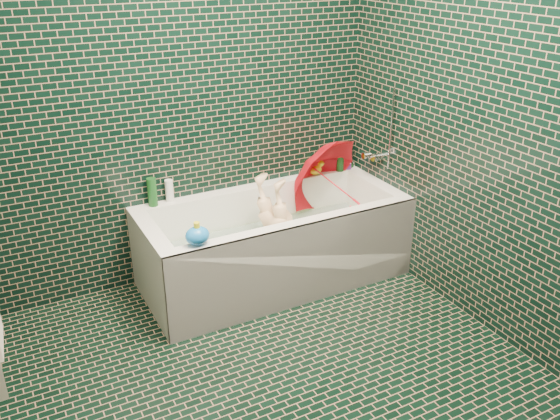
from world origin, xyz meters
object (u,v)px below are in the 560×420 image
child (280,237)px  bath_toy (197,235)px  rubber_duck (316,169)px  umbrella (334,184)px  bathtub (275,251)px

child → bath_toy: bath_toy is taller
rubber_duck → bath_toy: bath_toy is taller
bath_toy → umbrella: bearing=37.8°
rubber_duck → bath_toy: size_ratio=0.79×
umbrella → rubber_duck: 0.23m
bathtub → bath_toy: bath_toy is taller
umbrella → rubber_duck: size_ratio=4.50×
umbrella → bath_toy: bearing=-170.6°
bathtub → bath_toy: (-0.63, -0.29, 0.40)m
bathtub → umbrella: size_ratio=2.92×
child → bath_toy: size_ratio=5.28×
umbrella → bath_toy: umbrella is taller
child → bath_toy: bearing=-82.5°
umbrella → rubber_duck: bearing=81.9°
bath_toy → rubber_duck: bearing=47.6°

